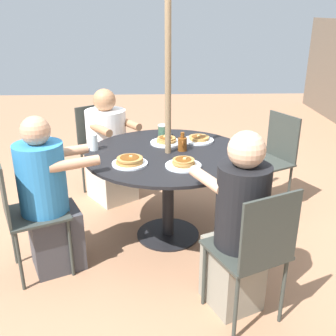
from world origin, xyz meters
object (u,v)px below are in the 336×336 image
at_px(syrup_bottle, 182,144).
at_px(pancake_plate_d, 199,139).
at_px(pancake_plate_b, 183,164).
at_px(drinking_glass_a, 93,142).
at_px(diner_south, 49,202).
at_px(coffee_cup, 163,131).
at_px(patio_table, 168,167).
at_px(patio_chair_north, 272,155).
at_px(patio_chair_south, 24,208).
at_px(diner_east, 109,151).
at_px(pancake_plate_c, 130,161).
at_px(diner_west, 238,230).
at_px(patio_chair_east, 100,144).
at_px(patio_chair_west, 255,248).
at_px(pancake_plate_a, 166,141).

bearing_deg(syrup_bottle, pancake_plate_d, 146.76).
xyz_separation_m(pancake_plate_b, drinking_glass_a, (-0.38, -0.69, 0.04)).
height_order(diner_south, coffee_cup, diner_south).
relative_size(patio_table, patio_chair_north, 1.44).
distance_m(patio_table, patio_chair_south, 1.11).
height_order(patio_table, diner_east, diner_east).
relative_size(diner_south, pancake_plate_c, 4.47).
xyz_separation_m(diner_south, diner_west, (0.45, 1.24, 0.02)).
bearing_deg(patio_chair_east, diner_south, 45.27).
bearing_deg(syrup_bottle, patio_chair_south, -65.01).
bearing_deg(patio_chair_west, pancake_plate_c, 109.84).
distance_m(patio_chair_north, diner_south, 2.05).
bearing_deg(pancake_plate_d, coffee_cup, -113.83).
bearing_deg(diner_south, coffee_cup, 109.64).
relative_size(diner_south, pancake_plate_b, 4.47).
height_order(diner_east, pancake_plate_a, diner_east).
bearing_deg(pancake_plate_a, diner_west, 20.20).
distance_m(pancake_plate_b, pancake_plate_c, 0.39).
distance_m(patio_chair_east, patio_chair_west, 2.21).
bearing_deg(patio_chair_east, coffee_cup, 106.06).
relative_size(patio_chair_north, diner_west, 0.76).
relative_size(diner_west, coffee_cup, 11.05).
bearing_deg(diner_west, patio_chair_east, 96.38).
distance_m(pancake_plate_a, drinking_glass_a, 0.60).
bearing_deg(drinking_glass_a, patio_chair_north, 105.15).
height_order(diner_south, pancake_plate_b, diner_south).
height_order(pancake_plate_b, pancake_plate_d, pancake_plate_b).
distance_m(patio_chair_north, patio_chair_west, 1.61).
height_order(patio_chair_east, pancake_plate_b, patio_chair_east).
bearing_deg(pancake_plate_c, pancake_plate_a, 149.87).
relative_size(patio_table, syrup_bottle, 8.69).
xyz_separation_m(pancake_plate_c, coffee_cup, (-0.66, 0.25, 0.03)).
bearing_deg(patio_chair_east, diner_west, 84.58).
bearing_deg(diner_west, patio_chair_south, 140.22).
bearing_deg(coffee_cup, diner_east, -123.33).
relative_size(patio_chair_east, patio_chair_west, 1.00).
height_order(pancake_plate_b, coffee_cup, coffee_cup).
xyz_separation_m(patio_chair_east, syrup_bottle, (0.85, 0.77, 0.28)).
height_order(patio_table, patio_chair_south, patio_chair_south).
relative_size(pancake_plate_c, coffee_cup, 2.42).
bearing_deg(patio_chair_west, pancake_plate_d, 73.91).
distance_m(diner_south, pancake_plate_d, 1.33).
xyz_separation_m(diner_east, drinking_glass_a, (0.68, -0.03, 0.32)).
distance_m(patio_chair_east, coffee_cup, 0.83).
bearing_deg(diner_west, pancake_plate_d, 71.61).
bearing_deg(diner_west, diner_south, 135.45).
bearing_deg(patio_chair_west, patio_chair_south, 135.51).
bearing_deg(pancake_plate_d, pancake_plate_b, -16.34).
bearing_deg(patio_table, diner_south, -64.55).
height_order(patio_chair_east, pancake_plate_d, patio_chair_east).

